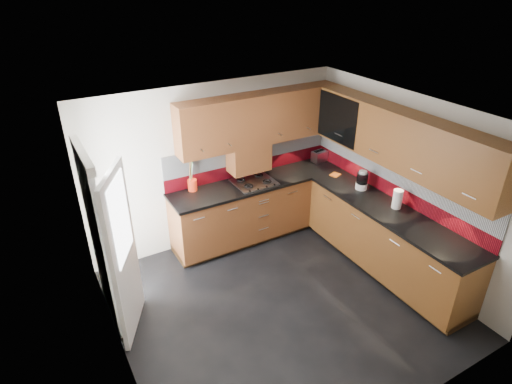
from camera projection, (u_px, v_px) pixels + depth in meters
room at (285, 199)px, 4.65m from camera, size 4.00×3.80×2.64m
base_cabinets at (317, 225)px, 6.17m from camera, size 2.70×3.20×0.95m
countertop at (319, 196)px, 5.93m from camera, size 2.72×3.22×0.04m
backsplash at (324, 168)px, 6.06m from camera, size 2.70×3.20×0.54m
upper_cabinets at (331, 129)px, 5.63m from camera, size 2.50×3.20×0.72m
extractor_hood at (249, 157)px, 6.21m from camera, size 0.60×0.33×0.40m
glass_cabinet at (345, 116)px, 6.05m from camera, size 0.32×0.80×0.66m
back_door at (109, 247)px, 4.66m from camera, size 0.42×1.19×2.04m
gas_hob at (254, 182)px, 6.23m from camera, size 0.59×0.52×0.05m
utensil_pot at (192, 184)px, 5.99m from camera, size 0.13×0.13×0.47m
toaster at (319, 156)px, 6.89m from camera, size 0.27×0.18×0.18m
food_processor at (362, 181)px, 6.01m from camera, size 0.17×0.17×0.28m
paper_towel at (397, 199)px, 5.54m from camera, size 0.12×0.12×0.26m
orange_cloth at (335, 175)px, 6.46m from camera, size 0.18×0.17×0.02m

